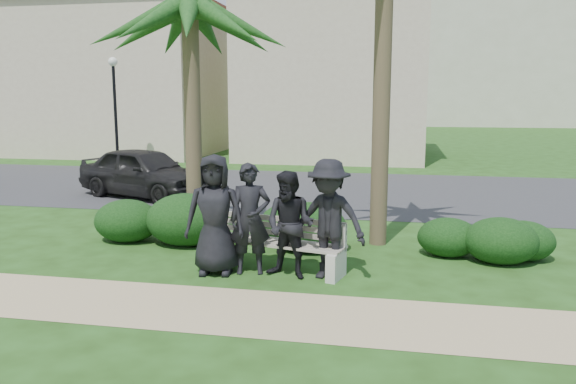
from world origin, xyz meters
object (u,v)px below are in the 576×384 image
car_a (145,172)px  man_b (250,219)px  man_a (215,215)px  man_d (328,219)px  street_lamp (114,92)px  man_c (290,225)px  palm_left (190,10)px  park_bench (273,247)px

car_a → man_b: bearing=-121.0°
man_a → car_a: man_a is taller
man_a → man_d: (1.77, 0.09, -0.02)m
street_lamp → man_b: 15.12m
man_c → palm_left: size_ratio=0.31×
car_a → man_c: bearing=-117.7°
man_a → street_lamp: bearing=115.8°
street_lamp → man_b: size_ratio=2.44×
park_bench → man_c: bearing=-31.9°
car_a → palm_left: bearing=-122.1°
man_b → palm_left: (-1.66, 2.02, 3.49)m
park_bench → man_c: 0.68m
man_b → man_c: man_b is taller
park_bench → car_a: bearing=143.9°
palm_left → car_a: (-2.98, 4.08, -3.67)m
man_c → palm_left: (-2.31, 2.11, 3.54)m
man_a → man_b: bearing=3.1°
man_b → palm_left: size_ratio=0.33×
park_bench → man_c: size_ratio=1.48×
man_c → man_b: bearing=-173.5°
street_lamp → man_c: size_ratio=2.58×
palm_left → man_b: bearing=-50.6°
man_a → car_a: size_ratio=0.46×
park_bench → man_d: 1.12m
park_bench → palm_left: bearing=151.8°
man_a → palm_left: palm_left is taller
car_a → park_bench: bearing=-118.0°
man_b → palm_left: bearing=115.7°
park_bench → man_a: bearing=-142.8°
palm_left → car_a: 6.25m
park_bench → man_d: size_ratio=1.33×
palm_left → street_lamp: bearing=124.5°
man_a → man_d: 1.78m
park_bench → man_b: size_ratio=1.40×
man_b → park_bench: bearing=27.5°
man_b → man_c: 0.66m
street_lamp → man_d: (9.91, -12.23, -2.02)m
man_a → man_b: (0.54, 0.10, -0.07)m
man_b → man_d: bearing=-14.3°
street_lamp → palm_left: 12.46m
man_b → man_c: (0.65, -0.09, -0.05)m
man_d → car_a: bearing=148.1°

